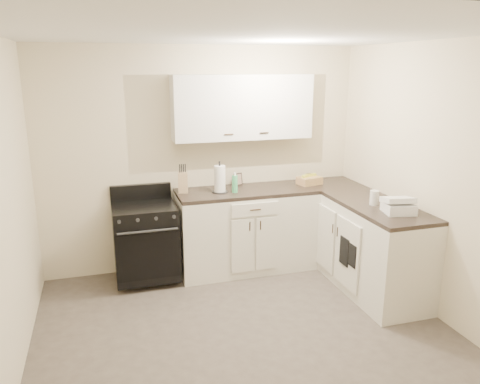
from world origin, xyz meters
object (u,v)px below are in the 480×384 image
object	(u,v)px
wicker_basket	(309,181)
paper_towel	(220,179)
knife_block	(183,182)
countertop_grill	(398,208)
stove	(146,241)

from	to	relation	value
wicker_basket	paper_towel	bearing A→B (deg)	-177.54
knife_block	countertop_grill	distance (m)	2.24
paper_towel	countertop_grill	bearing A→B (deg)	-40.78
paper_towel	countertop_grill	distance (m)	1.87
stove	knife_block	world-z (taller)	knife_block
stove	paper_towel	xyz separation A→B (m)	(0.83, 0.01, 0.63)
stove	countertop_grill	size ratio (longest dim) A/B	3.03
stove	wicker_basket	bearing A→B (deg)	1.57
knife_block	countertop_grill	xyz separation A→B (m)	(1.80, -1.32, -0.06)
paper_towel	knife_block	bearing A→B (deg)	164.79
wicker_basket	countertop_grill	bearing A→B (deg)	-75.74
knife_block	wicker_basket	distance (m)	1.48
paper_towel	wicker_basket	size ratio (longest dim) A/B	1.11
stove	wicker_basket	xyz separation A→B (m)	(1.92, 0.05, 0.52)
stove	knife_block	distance (m)	0.75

